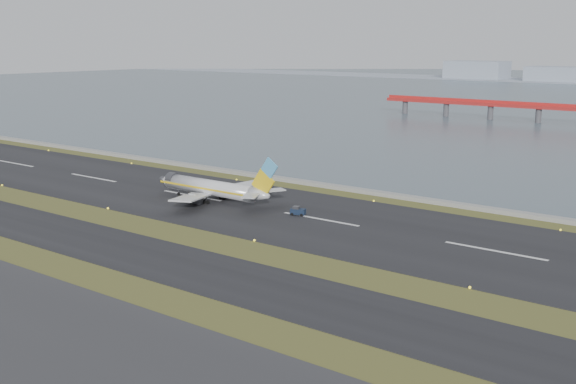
# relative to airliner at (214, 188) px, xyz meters

# --- Properties ---
(ground) EXTENTS (1000.00, 1000.00, 0.00)m
(ground) POSITION_rel_airliner_xyz_m (30.53, -28.29, -3.46)
(ground) COLOR #384819
(ground) RESTS_ON ground
(taxiway_strip) EXTENTS (1000.00, 18.00, 0.10)m
(taxiway_strip) POSITION_rel_airliner_xyz_m (30.53, -40.29, -3.41)
(taxiway_strip) COLOR black
(taxiway_strip) RESTS_ON ground
(runway_strip) EXTENTS (1000.00, 45.00, 0.10)m
(runway_strip) POSITION_rel_airliner_xyz_m (30.53, 1.71, -3.41)
(runway_strip) COLOR black
(runway_strip) RESTS_ON ground
(seawall) EXTENTS (1000.00, 2.50, 1.00)m
(seawall) POSITION_rel_airliner_xyz_m (30.53, 31.71, -2.96)
(seawall) COLOR gray
(seawall) RESTS_ON ground
(airliner) EXTENTS (38.52, 32.89, 12.80)m
(airliner) POSITION_rel_airliner_xyz_m (0.00, 0.00, 0.00)
(airliner) COLOR silver
(airliner) RESTS_ON ground
(pushback_tug) EXTENTS (3.70, 2.81, 2.10)m
(pushback_tug) POSITION_rel_airliner_xyz_m (24.26, 1.64, -2.44)
(pushback_tug) COLOR #131F35
(pushback_tug) RESTS_ON ground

